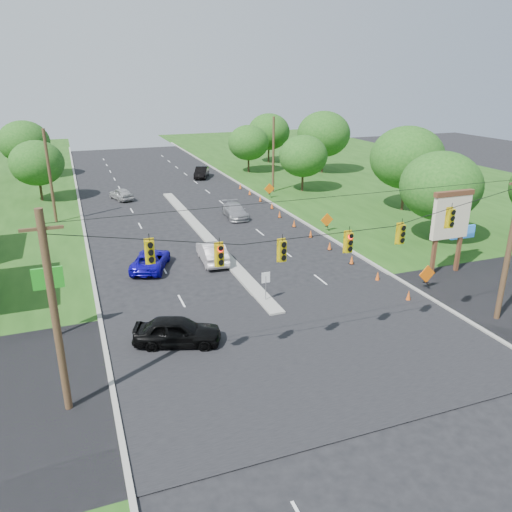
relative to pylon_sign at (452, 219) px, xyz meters
name	(u,v)px	position (x,y,z in m)	size (l,w,h in m)	color
ground	(307,347)	(-14.31, -6.20, -4.00)	(160.00, 160.00, 0.00)	black
grass_right	(475,208)	(15.69, 13.80, -4.00)	(40.00, 160.00, 0.06)	#1E4714
cross_street	(307,347)	(-14.31, -6.20, -4.00)	(160.00, 14.00, 0.02)	black
curb_left	(82,220)	(-24.41, 23.80, -4.00)	(0.25, 110.00, 0.16)	gray
curb_right	(270,203)	(-4.21, 23.80, -4.00)	(0.25, 110.00, 0.16)	gray
median	(204,235)	(-14.31, 14.80, -4.00)	(1.00, 34.00, 0.18)	gray
median_sign	(266,281)	(-14.31, -0.20, -2.54)	(0.55, 0.06, 2.05)	gray
signal_span	(319,267)	(-14.37, -7.20, 0.97)	(25.60, 0.32, 9.00)	#422D1C
utility_pole_far_left	(50,177)	(-26.81, 23.80, 0.50)	(0.28, 0.28, 9.00)	#422D1C
utility_pole_far_right	(273,155)	(-1.81, 28.80, 0.50)	(0.28, 0.28, 9.00)	#422D1C
pylon_sign	(452,219)	(0.00, 0.00, 0.00)	(5.90, 2.30, 6.12)	#59331E
cone_0	(409,295)	(-5.63, -3.20, -3.65)	(0.32, 0.32, 0.70)	#DA5617
cone_1	(378,276)	(-5.63, 0.30, -3.65)	(0.32, 0.32, 0.70)	#DA5617
cone_2	(352,260)	(-5.63, 3.80, -3.65)	(0.32, 0.32, 0.70)	#DA5617
cone_3	(330,246)	(-5.63, 7.30, -3.65)	(0.32, 0.32, 0.70)	#DA5617
cone_4	(311,234)	(-5.63, 10.80, -3.65)	(0.32, 0.32, 0.70)	#DA5617
cone_5	(294,223)	(-5.63, 14.30, -3.65)	(0.32, 0.32, 0.70)	#DA5617
cone_6	(280,214)	(-5.63, 17.80, -3.65)	(0.32, 0.32, 0.70)	#DA5617
cone_7	(272,206)	(-5.03, 21.30, -3.65)	(0.32, 0.32, 0.70)	#DA5617
cone_8	(260,198)	(-5.03, 24.80, -3.65)	(0.32, 0.32, 0.70)	#DA5617
cone_9	(250,192)	(-5.03, 28.30, -3.65)	(0.32, 0.32, 0.70)	#DA5617
cone_10	(240,186)	(-5.03, 31.80, -3.65)	(0.32, 0.32, 0.70)	#DA5617
work_sign_0	(427,275)	(-3.51, -2.20, -2.91)	(1.27, 0.58, 1.37)	black
work_sign_1	(327,220)	(-3.51, 11.80, -2.91)	(1.27, 0.58, 1.37)	black
work_sign_2	(269,189)	(-3.51, 25.80, -2.91)	(1.27, 0.58, 1.37)	black
tree_5	(37,163)	(-28.31, 33.80, 0.34)	(5.88, 5.88, 6.86)	black
tree_6	(24,142)	(-30.31, 48.80, 0.96)	(6.72, 6.72, 7.84)	black
tree_7	(441,186)	(3.69, 5.80, 0.96)	(6.72, 6.72, 7.84)	black
tree_8	(407,158)	(7.69, 15.80, 1.58)	(7.56, 7.56, 8.82)	black
tree_9	(303,156)	(1.69, 27.80, 0.34)	(5.88, 5.88, 6.86)	black
tree_10	(324,134)	(9.69, 37.80, 1.58)	(7.56, 7.56, 8.82)	black
tree_11	(269,132)	(5.69, 48.80, 0.96)	(6.72, 6.72, 7.84)	black
tree_12	(248,143)	(-0.31, 41.80, 0.34)	(5.88, 5.88, 6.86)	black
black_sedan	(177,331)	(-20.69, -3.43, -3.21)	(1.87, 4.65, 1.59)	black
white_sedan	(212,252)	(-15.51, 8.01, -3.20)	(1.69, 4.84, 1.59)	silver
blue_pickup	(151,260)	(-20.18, 8.25, -3.32)	(2.27, 4.92, 1.37)	#1206AD
silver_car_far	(235,211)	(-9.84, 19.49, -3.31)	(1.95, 4.79, 1.39)	gray
silver_car_oncoming	(121,194)	(-19.75, 31.24, -3.31)	(1.62, 4.03, 1.37)	#9C9C9C
dark_car_receding	(202,172)	(-7.76, 40.52, -3.24)	(1.62, 4.63, 1.53)	black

